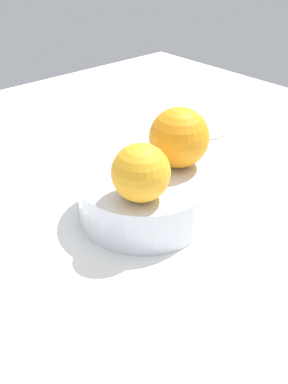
{
  "coord_description": "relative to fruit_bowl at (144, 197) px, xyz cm",
  "views": [
    {
      "loc": [
        28.43,
        32.16,
        31.04
      ],
      "look_at": [
        0.0,
        0.0,
        3.24
      ],
      "focal_mm": 39.35,
      "sensor_mm": 36.0,
      "label": 1
    }
  ],
  "objects": [
    {
      "name": "ground_plane",
      "position": [
        0.0,
        0.0,
        -3.57
      ],
      "size": [
        110.0,
        110.0,
        2.0
      ],
      "primitive_type": "cube",
      "color": "white"
    },
    {
      "name": "fruit_bowl",
      "position": [
        0.0,
        0.0,
        0.0
      ],
      "size": [
        16.1,
        16.1,
        5.39
      ],
      "color": "silver",
      "rests_on": "ground_plane"
    },
    {
      "name": "orange_in_bowl_0",
      "position": [
        3.25,
        3.18,
        6.02
      ],
      "size": [
        6.41,
        6.41,
        6.41
      ],
      "primitive_type": "sphere",
      "color": "#F9A823",
      "rests_on": "fruit_bowl"
    },
    {
      "name": "orange_in_bowl_1",
      "position": [
        -5.17,
        0.51,
        6.5
      ],
      "size": [
        7.35,
        7.35,
        7.35
      ],
      "primitive_type": "sphere",
      "color": "orange",
      "rests_on": "fruit_bowl"
    },
    {
      "name": "side_plate",
      "position": [
        -24.67,
        -13.66,
        -2.17
      ],
      "size": [
        12.1,
        12.1,
        0.8
      ],
      "primitive_type": "cylinder",
      "color": "silver",
      "rests_on": "ground_plane"
    }
  ]
}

